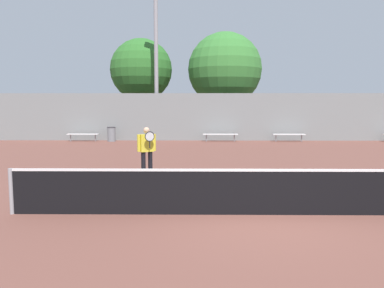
{
  "coord_description": "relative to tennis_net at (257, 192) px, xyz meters",
  "views": [
    {
      "loc": [
        -1.27,
        -7.6,
        2.29
      ],
      "look_at": [
        -1.42,
        5.28,
        0.92
      ],
      "focal_mm": 35.0,
      "sensor_mm": 36.0,
      "label": 1
    }
  ],
  "objects": [
    {
      "name": "bench_adjacent_court",
      "position": [
        0.22,
        15.43,
        -0.06
      ],
      "size": [
        2.15,
        0.4,
        0.47
      ],
      "color": "white",
      "rests_on": "ground_plane"
    },
    {
      "name": "light_pole_near_left",
      "position": [
        -3.81,
        16.42,
        5.19
      ],
      "size": [
        0.9,
        0.6,
        9.72
      ],
      "color": "#939399",
      "rests_on": "ground_plane"
    },
    {
      "name": "ground_plane",
      "position": [
        0.0,
        0.0,
        -0.49
      ],
      "size": [
        100.0,
        100.0,
        0.0
      ],
      "primitive_type": "plane",
      "color": "brown"
    },
    {
      "name": "tennis_player",
      "position": [
        -2.83,
        4.08,
        0.41
      ],
      "size": [
        0.56,
        0.52,
        1.57
      ],
      "rotation": [
        0.0,
        0.0,
        0.49
      ],
      "color": "black",
      "rests_on": "ground_plane"
    },
    {
      "name": "tree_green_broad",
      "position": [
        -5.28,
        19.95,
        4.26
      ],
      "size": [
        4.48,
        4.48,
        7.02
      ],
      "color": "brown",
      "rests_on": "ground_plane"
    },
    {
      "name": "bench_courtside_near",
      "position": [
        -8.31,
        15.43,
        -0.07
      ],
      "size": [
        1.92,
        0.4,
        0.47
      ],
      "color": "white",
      "rests_on": "ground_plane"
    },
    {
      "name": "tree_green_tall",
      "position": [
        0.81,
        20.2,
        4.31
      ],
      "size": [
        5.38,
        5.38,
        7.51
      ],
      "color": "brown",
      "rests_on": "ground_plane"
    },
    {
      "name": "trash_bin",
      "position": [
        -6.52,
        15.4,
        -0.04
      ],
      "size": [
        0.51,
        0.51,
        0.9
      ],
      "color": "gray",
      "rests_on": "ground_plane"
    },
    {
      "name": "back_fence",
      "position": [
        0.0,
        16.07,
        1.0
      ],
      "size": [
        33.21,
        0.06,
        2.98
      ],
      "color": "gray",
      "rests_on": "ground_plane"
    },
    {
      "name": "bench_by_gate",
      "position": [
        4.44,
        15.43,
        -0.07
      ],
      "size": [
        1.98,
        0.4,
        0.47
      ],
      "color": "white",
      "rests_on": "ground_plane"
    },
    {
      "name": "tennis_net",
      "position": [
        0.0,
        0.0,
        0.0
      ],
      "size": [
        10.34,
        0.09,
        0.97
      ],
      "color": "#99999E",
      "rests_on": "ground_plane"
    }
  ]
}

